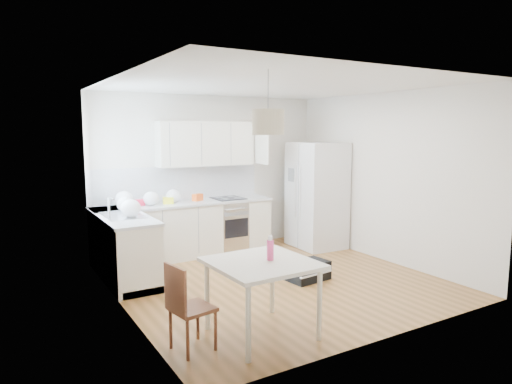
% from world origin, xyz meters
% --- Properties ---
extents(floor, '(4.20, 4.20, 0.00)m').
position_xyz_m(floor, '(0.00, 0.00, 0.00)').
color(floor, brown).
rests_on(floor, ground).
extents(ceiling, '(4.20, 4.20, 0.00)m').
position_xyz_m(ceiling, '(0.00, 0.00, 2.70)').
color(ceiling, white).
rests_on(ceiling, wall_back).
extents(wall_back, '(4.20, 0.00, 4.20)m').
position_xyz_m(wall_back, '(0.00, 2.10, 1.35)').
color(wall_back, beige).
rests_on(wall_back, floor).
extents(wall_left, '(0.00, 4.20, 4.20)m').
position_xyz_m(wall_left, '(-2.10, 0.00, 1.35)').
color(wall_left, beige).
rests_on(wall_left, floor).
extents(wall_right, '(0.00, 4.20, 4.20)m').
position_xyz_m(wall_right, '(2.10, 0.00, 1.35)').
color(wall_right, beige).
rests_on(wall_right, floor).
extents(window_glassblock, '(0.02, 1.00, 1.00)m').
position_xyz_m(window_glassblock, '(-2.09, 1.15, 1.75)').
color(window_glassblock, '#BFE0F9').
rests_on(window_glassblock, wall_left).
extents(cabinets_back, '(3.00, 0.60, 0.88)m').
position_xyz_m(cabinets_back, '(-0.60, 1.80, 0.44)').
color(cabinets_back, silver).
rests_on(cabinets_back, floor).
extents(cabinets_left, '(0.60, 1.80, 0.88)m').
position_xyz_m(cabinets_left, '(-1.80, 1.20, 0.44)').
color(cabinets_left, silver).
rests_on(cabinets_left, floor).
extents(counter_back, '(3.02, 0.64, 0.04)m').
position_xyz_m(counter_back, '(-0.60, 1.80, 0.90)').
color(counter_back, '#ABAEB0').
rests_on(counter_back, cabinets_back).
extents(counter_left, '(0.64, 1.82, 0.04)m').
position_xyz_m(counter_left, '(-1.80, 1.20, 0.90)').
color(counter_left, '#ABAEB0').
rests_on(counter_left, cabinets_left).
extents(backsplash_back, '(3.00, 0.01, 0.58)m').
position_xyz_m(backsplash_back, '(-0.60, 2.09, 1.21)').
color(backsplash_back, white).
rests_on(backsplash_back, wall_back).
extents(backsplash_left, '(0.01, 1.80, 0.58)m').
position_xyz_m(backsplash_left, '(-2.09, 1.20, 1.21)').
color(backsplash_left, white).
rests_on(backsplash_left, wall_left).
extents(upper_cabinets, '(1.70, 0.32, 0.75)m').
position_xyz_m(upper_cabinets, '(-0.15, 1.94, 1.88)').
color(upper_cabinets, silver).
rests_on(upper_cabinets, wall_back).
extents(range_oven, '(0.50, 0.61, 0.88)m').
position_xyz_m(range_oven, '(0.20, 1.80, 0.44)').
color(range_oven, silver).
rests_on(range_oven, floor).
extents(sink, '(0.50, 0.80, 0.16)m').
position_xyz_m(sink, '(-1.80, 1.15, 0.92)').
color(sink, silver).
rests_on(sink, counter_left).
extents(refrigerator, '(0.93, 0.98, 1.89)m').
position_xyz_m(refrigerator, '(1.71, 1.24, 0.94)').
color(refrigerator, silver).
rests_on(refrigerator, floor).
extents(dining_table, '(1.02, 1.02, 0.78)m').
position_xyz_m(dining_table, '(-1.05, -1.37, 0.69)').
color(dining_table, beige).
rests_on(dining_table, floor).
extents(dining_chair, '(0.42, 0.42, 0.86)m').
position_xyz_m(dining_chair, '(-1.79, -1.32, 0.43)').
color(dining_chair, '#4E2A17').
rests_on(dining_chair, floor).
extents(drink_bottle, '(0.09, 0.09, 0.25)m').
position_xyz_m(drink_bottle, '(-0.96, -1.38, 0.91)').
color(drink_bottle, '#E53F80').
rests_on(drink_bottle, dining_table).
extents(gym_bag, '(0.61, 0.43, 0.26)m').
position_xyz_m(gym_bag, '(0.42, -0.22, 0.13)').
color(gym_bag, black).
rests_on(gym_bag, floor).
extents(pendant_lamp, '(0.42, 0.42, 0.25)m').
position_xyz_m(pendant_lamp, '(-0.93, -1.29, 2.18)').
color(pendant_lamp, beige).
rests_on(pendant_lamp, ceiling).
extents(grocery_bag_a, '(0.28, 0.24, 0.26)m').
position_xyz_m(grocery_bag_a, '(-1.60, 1.80, 1.05)').
color(grocery_bag_a, white).
rests_on(grocery_bag_a, counter_back).
extents(grocery_bag_b, '(0.25, 0.21, 0.22)m').
position_xyz_m(grocery_bag_b, '(-1.19, 1.76, 1.03)').
color(grocery_bag_b, white).
rests_on(grocery_bag_b, counter_back).
extents(grocery_bag_c, '(0.25, 0.21, 0.22)m').
position_xyz_m(grocery_bag_c, '(-0.79, 1.83, 1.03)').
color(grocery_bag_c, white).
rests_on(grocery_bag_c, counter_back).
extents(grocery_bag_d, '(0.24, 0.20, 0.21)m').
position_xyz_m(grocery_bag_d, '(-1.68, 1.45, 1.03)').
color(grocery_bag_d, white).
rests_on(grocery_bag_d, counter_back).
extents(grocery_bag_e, '(0.27, 0.23, 0.25)m').
position_xyz_m(grocery_bag_e, '(-1.74, 0.95, 1.04)').
color(grocery_bag_e, white).
rests_on(grocery_bag_e, counter_left).
extents(snack_orange, '(0.20, 0.16, 0.12)m').
position_xyz_m(snack_orange, '(-0.36, 1.84, 0.98)').
color(snack_orange, '#D44912').
rests_on(snack_orange, counter_back).
extents(snack_yellow, '(0.18, 0.13, 0.11)m').
position_xyz_m(snack_yellow, '(-0.90, 1.78, 0.98)').
color(snack_yellow, '#FFF628').
rests_on(snack_yellow, counter_back).
extents(snack_red, '(0.17, 0.13, 0.10)m').
position_xyz_m(snack_red, '(-1.36, 1.81, 0.97)').
color(snack_red, red).
rests_on(snack_red, counter_back).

